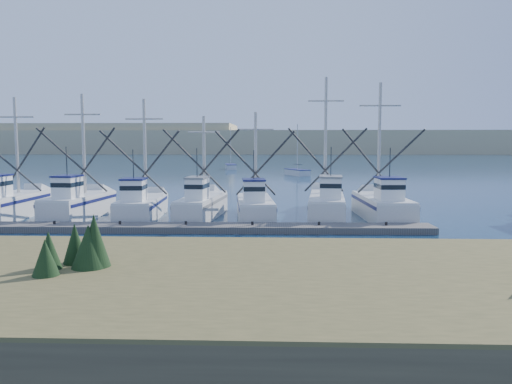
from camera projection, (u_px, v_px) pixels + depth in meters
ground at (304, 252)px, 24.26m from camera, size 500.00×500.00×0.00m
shore_bank at (49, 299)px, 14.52m from camera, size 40.00×10.00×1.60m
floating_dock at (186, 228)px, 30.02m from camera, size 29.63×2.41×0.39m
dune_ridge at (277, 142)px, 232.53m from camera, size 360.00×60.00×10.00m
trawler_fleet at (207, 205)px, 34.79m from camera, size 28.89×8.95×10.00m
sailboat_near at (297, 172)px, 79.00m from camera, size 4.00×5.68×8.10m
sailboat_far at (231, 167)px, 96.72m from camera, size 2.79×6.28×8.10m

